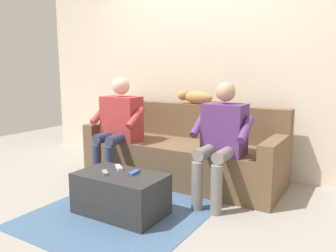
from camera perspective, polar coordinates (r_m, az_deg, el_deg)
name	(u,v)px	position (r m, az deg, el deg)	size (l,w,h in m)	color
ground_plane	(146,199)	(3.23, -3.83, -12.40)	(8.00, 8.00, 0.00)	gray
back_wall	(205,60)	(4.09, 6.41, 11.24)	(5.07, 0.06, 2.66)	beige
couch	(183,153)	(3.74, 2.67, -4.64)	(2.19, 0.81, 0.82)	brown
coffee_table	(121,194)	(2.89, -8.14, -11.43)	(0.75, 0.44, 0.35)	#2D2D2D
person_left_seated	(222,135)	(3.06, 9.19, -1.60)	(0.53, 0.56, 1.10)	#5B3370
person_right_seated	(119,122)	(3.69, -8.48, 0.66)	(0.58, 0.50, 1.13)	#B23838
cat_on_backrest	(195,97)	(3.87, 4.67, 4.99)	(0.59, 0.14, 0.16)	#B7844C
remote_blue	(134,173)	(2.81, -5.86, -7.98)	(0.13, 0.04, 0.02)	#3860B7
remote_white	(119,168)	(2.97, -8.45, -7.08)	(0.14, 0.04, 0.02)	white
remote_gray	(105,172)	(2.86, -10.76, -7.85)	(0.11, 0.04, 0.02)	gray
floor_rug	(130,207)	(3.05, -6.48, -13.72)	(1.36, 1.72, 0.01)	#426084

